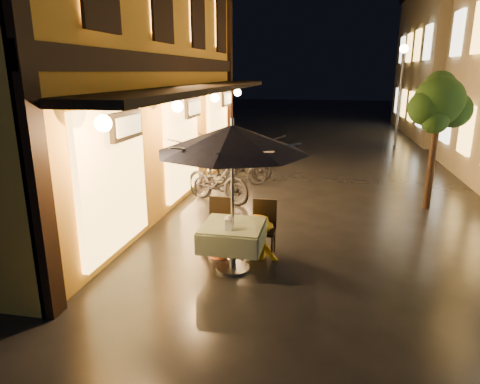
% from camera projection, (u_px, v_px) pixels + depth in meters
% --- Properties ---
extents(ground, '(90.00, 90.00, 0.00)m').
position_uv_depth(ground, '(319.00, 290.00, 6.35)').
color(ground, black).
rests_on(ground, ground).
extents(west_building, '(5.90, 11.40, 7.40)m').
position_uv_depth(west_building, '(88.00, 46.00, 10.20)').
color(west_building, gold).
rests_on(west_building, ground).
extents(street_tree, '(1.43, 1.20, 3.15)m').
position_uv_depth(street_tree, '(439.00, 104.00, 9.50)').
color(street_tree, black).
rests_on(street_tree, ground).
extents(streetlamp_far, '(0.36, 0.36, 4.23)m').
position_uv_depth(streetlamp_far, '(401.00, 77.00, 18.20)').
color(streetlamp_far, '#59595E').
rests_on(streetlamp_far, ground).
extents(cafe_table, '(0.99, 0.99, 0.78)m').
position_uv_depth(cafe_table, '(233.00, 236.00, 6.85)').
color(cafe_table, '#59595E').
rests_on(cafe_table, ground).
extents(patio_umbrella, '(2.37, 2.37, 2.46)m').
position_uv_depth(patio_umbrella, '(232.00, 139.00, 6.43)').
color(patio_umbrella, '#59595E').
rests_on(patio_umbrella, ground).
extents(cafe_chair_left, '(0.42, 0.42, 0.97)m').
position_uv_depth(cafe_chair_left, '(220.00, 222.00, 7.64)').
color(cafe_chair_left, black).
rests_on(cafe_chair_left, ground).
extents(cafe_chair_right, '(0.42, 0.42, 0.97)m').
position_uv_depth(cafe_chair_right, '(264.00, 225.00, 7.49)').
color(cafe_chair_right, black).
rests_on(cafe_chair_right, ground).
extents(table_lantern, '(0.16, 0.16, 0.25)m').
position_uv_depth(table_lantern, '(229.00, 221.00, 6.53)').
color(table_lantern, white).
rests_on(table_lantern, cafe_table).
extents(person_orange, '(0.76, 0.62, 1.46)m').
position_uv_depth(person_orange, '(218.00, 215.00, 7.41)').
color(person_orange, '#C25025').
rests_on(person_orange, ground).
extents(person_yellow, '(1.04, 0.72, 1.47)m').
position_uv_depth(person_yellow, '(258.00, 216.00, 7.31)').
color(person_yellow, '#DF9C05').
rests_on(person_yellow, ground).
extents(bicycle_0, '(1.78, 1.22, 0.89)m').
position_uv_depth(bicycle_0, '(220.00, 184.00, 10.53)').
color(bicycle_0, black).
rests_on(bicycle_0, ground).
extents(bicycle_1, '(1.91, 1.22, 1.12)m').
position_uv_depth(bicycle_1, '(217.00, 180.00, 10.50)').
color(bicycle_1, black).
rests_on(bicycle_1, ground).
extents(bicycle_2, '(1.76, 0.87, 0.89)m').
position_uv_depth(bicycle_2, '(237.00, 170.00, 12.11)').
color(bicycle_2, black).
rests_on(bicycle_2, ground).
extents(bicycle_3, '(1.67, 0.55, 0.99)m').
position_uv_depth(bicycle_3, '(244.00, 164.00, 12.55)').
color(bicycle_3, black).
rests_on(bicycle_3, ground).
extents(bicycle_4, '(1.86, 0.74, 0.96)m').
position_uv_depth(bicycle_4, '(247.00, 154.00, 14.24)').
color(bicycle_4, black).
rests_on(bicycle_4, ground).
extents(bicycle_5, '(1.56, 0.81, 0.90)m').
position_uv_depth(bicycle_5, '(241.00, 154.00, 14.46)').
color(bicycle_5, black).
rests_on(bicycle_5, ground).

